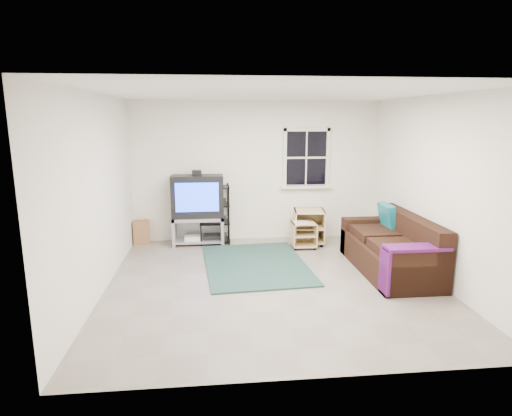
{
  "coord_description": "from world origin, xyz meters",
  "views": [
    {
      "loc": [
        -0.82,
        -5.65,
        2.29
      ],
      "look_at": [
        -0.19,
        0.4,
        1.0
      ],
      "focal_mm": 30.0,
      "sensor_mm": 36.0,
      "label": 1
    }
  ],
  "objects": [
    {
      "name": "side_table_right",
      "position": [
        0.78,
        1.63,
        0.27
      ],
      "size": [
        0.42,
        0.45,
        0.49
      ],
      "rotation": [
        0.0,
        0.0,
        -0.0
      ],
      "color": "#CEB37F",
      "rests_on": "ground"
    },
    {
      "name": "paper_bag",
      "position": [
        -2.15,
        2.15,
        0.21
      ],
      "size": [
        0.34,
        0.26,
        0.43
      ],
      "primitive_type": "cube",
      "rotation": [
        0.0,
        0.0,
        0.24
      ],
      "color": "brown",
      "rests_on": "ground"
    },
    {
      "name": "side_table_left",
      "position": [
        0.94,
        1.88,
        0.34
      ],
      "size": [
        0.6,
        0.6,
        0.64
      ],
      "rotation": [
        0.0,
        0.0,
        -0.12
      ],
      "color": "#CEB37F",
      "rests_on": "ground"
    },
    {
      "name": "av_rack",
      "position": [
        -0.79,
        2.08,
        0.48
      ],
      "size": [
        0.55,
        0.4,
        1.1
      ],
      "color": "black",
      "rests_on": "ground"
    },
    {
      "name": "room",
      "position": [
        0.95,
        2.27,
        1.48
      ],
      "size": [
        4.6,
        4.62,
        4.6
      ],
      "color": "slate",
      "rests_on": "ground"
    },
    {
      "name": "shag_rug",
      "position": [
        -0.17,
        0.76,
        0.01
      ],
      "size": [
        1.71,
        2.25,
        0.03
      ],
      "primitive_type": "cube",
      "rotation": [
        0.0,
        0.0,
        0.07
      ],
      "color": "black",
      "rests_on": "ground"
    },
    {
      "name": "tv_unit",
      "position": [
        -1.09,
        2.04,
        0.75
      ],
      "size": [
        0.93,
        0.47,
        1.37
      ],
      "color": "#98979F",
      "rests_on": "ground"
    },
    {
      "name": "sofa",
      "position": [
        1.86,
        0.29,
        0.33
      ],
      "size": [
        0.9,
        2.03,
        0.93
      ],
      "color": "black",
      "rests_on": "ground"
    }
  ]
}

